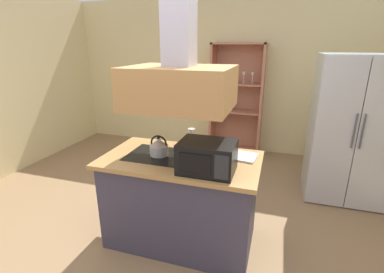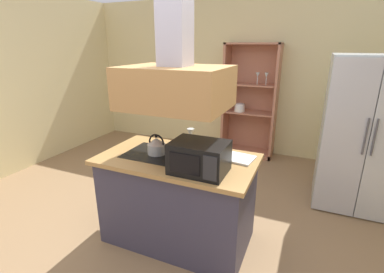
# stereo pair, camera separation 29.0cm
# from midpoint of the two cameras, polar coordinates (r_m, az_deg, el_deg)

# --- Properties ---
(ground_plane) EXTENTS (7.80, 7.80, 0.00)m
(ground_plane) POSITION_cam_midpoint_polar(r_m,az_deg,el_deg) (3.02, -2.57, -21.06)
(ground_plane) COLOR #8D6E4B
(wall_back) EXTENTS (6.00, 0.12, 2.70)m
(wall_back) POSITION_cam_midpoint_polar(r_m,az_deg,el_deg) (5.22, 12.07, 11.78)
(wall_back) COLOR beige
(wall_back) RESTS_ON ground
(kitchen_island) EXTENTS (1.48, 0.83, 0.90)m
(kitchen_island) POSITION_cam_midpoint_polar(r_m,az_deg,el_deg) (2.84, 0.11, -12.67)
(kitchen_island) COLOR #3A384B
(kitchen_island) RESTS_ON ground
(range_hood) EXTENTS (0.90, 0.70, 1.32)m
(range_hood) POSITION_cam_midpoint_polar(r_m,az_deg,el_deg) (2.44, 0.13, 13.00)
(range_hood) COLOR #B78349
(refrigerator) EXTENTS (0.90, 0.77, 1.81)m
(refrigerator) POSITION_cam_midpoint_polar(r_m,az_deg,el_deg) (3.91, 33.46, 0.28)
(refrigerator) COLOR #B1BCBD
(refrigerator) RESTS_ON ground
(dish_cabinet) EXTENTS (0.90, 0.40, 1.94)m
(dish_cabinet) POSITION_cam_midpoint_polar(r_m,az_deg,el_deg) (5.05, 13.36, 5.91)
(dish_cabinet) COLOR #B57256
(dish_cabinet) RESTS_ON ground
(kettle) EXTENTS (0.18, 0.18, 0.20)m
(kettle) POSITION_cam_midpoint_polar(r_m,az_deg,el_deg) (2.69, -4.21, -1.93)
(kettle) COLOR #BABCB6
(kettle) RESTS_ON kitchen_island
(cutting_board) EXTENTS (0.37, 0.28, 0.02)m
(cutting_board) POSITION_cam_midpoint_polar(r_m,az_deg,el_deg) (2.66, 11.96, -4.29)
(cutting_board) COLOR silver
(cutting_board) RESTS_ON kitchen_island
(microwave) EXTENTS (0.46, 0.35, 0.26)m
(microwave) POSITION_cam_midpoint_polar(r_m,az_deg,el_deg) (2.31, 5.11, -4.32)
(microwave) COLOR black
(microwave) RESTS_ON kitchen_island
(wine_glass_on_counter) EXTENTS (0.08, 0.08, 0.21)m
(wine_glass_on_counter) POSITION_cam_midpoint_polar(r_m,az_deg,el_deg) (2.82, 2.67, 0.51)
(wine_glass_on_counter) COLOR silver
(wine_glass_on_counter) RESTS_ON kitchen_island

